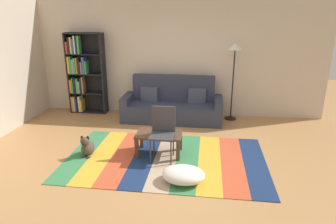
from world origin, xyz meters
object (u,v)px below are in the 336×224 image
Objects in this scene: coffee_table at (159,137)px; tv_remote at (154,134)px; bookshelf at (82,73)px; folding_chair at (163,129)px; pouf at (183,175)px; standing_lamp at (235,56)px; couch at (172,106)px; dog at (87,147)px.

coffee_table is 0.13m from tv_remote.
bookshelf is 2.15× the size of folding_chair.
standing_lamp is at bearing 73.42° from pouf.
bookshelf is 1.11× the size of standing_lamp.
couch is at bearing 89.47° from coffee_table.
pouf is 4.21× the size of tv_remote.
dog is 0.44× the size of folding_chair.
folding_chair is (1.32, 0.10, 0.37)m from dog.
couch is 1.81m from coffee_table.
folding_chair is at bearing 16.83° from tv_remote.
tv_remote is 0.21m from folding_chair.
dog is at bearing -66.85° from bookshelf.
tv_remote reaches higher than coffee_table.
standing_lamp reaches higher than pouf.
bookshelf reaches higher than coffee_table.
standing_lamp reaches higher than tv_remote.
pouf is at bearing -79.74° from couch.
couch is at bearing 100.26° from pouf.
tv_remote is (-0.07, -0.07, 0.08)m from coffee_table.
tv_remote is (2.16, -2.17, -0.57)m from bookshelf.
bookshelf reaches higher than couch.
pouf is at bearing -20.52° from dog.
bookshelf is 12.89× the size of tv_remote.
couch is 1.77m from standing_lamp.
coffee_table is 2.69m from standing_lamp.
folding_chair is (-0.42, 0.75, 0.41)m from pouf.
couch is 1.29× the size of standing_lamp.
tv_remote is (1.16, 0.15, 0.24)m from dog.
standing_lamp reaches higher than folding_chair.
pouf is 1.02m from tv_remote.
standing_lamp is (1.37, 2.02, 1.13)m from coffee_table.
couch reaches higher than pouf.
coffee_table is at bearing 10.24° from dog.
standing_lamp is (0.86, 2.90, 1.34)m from pouf.
folding_chair is (-1.28, -2.15, -0.92)m from standing_lamp.
tv_remote reaches higher than dog.
coffee_table is 1.25× the size of pouf.
pouf is 1.59× the size of dog.
bookshelf is at bearing 136.69° from coffee_table.
coffee_table is 1.98× the size of dog.
dog is (-1.25, -2.04, -0.18)m from couch.
standing_lamp is 2.75m from tv_remote.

